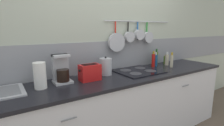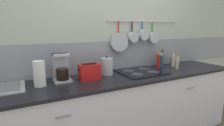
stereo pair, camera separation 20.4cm
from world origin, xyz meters
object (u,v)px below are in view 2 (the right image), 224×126
at_px(coffee_maker, 62,70).
at_px(kettle, 107,66).
at_px(paper_towel_roll, 39,74).
at_px(bottle_sesame_oil, 173,60).
at_px(bottle_dish_soap, 172,61).
at_px(toaster, 89,72).
at_px(bottle_cooking_wine, 177,62).
at_px(bottle_vinegar, 158,61).
at_px(bottle_hot_sauce, 161,61).
at_px(bottle_olive_oil, 162,59).

relative_size(coffee_maker, kettle, 1.31).
bearing_deg(paper_towel_roll, kettle, 7.12).
distance_m(paper_towel_roll, kettle, 0.80).
bearing_deg(bottle_sesame_oil, bottle_dish_soap, 49.47).
height_order(paper_towel_roll, toaster, paper_towel_roll).
bearing_deg(toaster, bottle_cooking_wine, -2.85).
distance_m(coffee_maker, bottle_sesame_oil, 1.68).
distance_m(paper_towel_roll, bottle_vinegar, 1.65).
relative_size(kettle, bottle_hot_sauce, 1.08).
bearing_deg(paper_towel_roll, bottle_sesame_oil, 1.97).
bearing_deg(coffee_maker, toaster, -16.79).
xyz_separation_m(coffee_maker, kettle, (0.56, 0.02, -0.02)).
xyz_separation_m(bottle_vinegar, bottle_sesame_oil, (0.27, -0.04, -0.01)).
bearing_deg(bottle_hot_sauce, bottle_olive_oil, 35.37).
bearing_deg(bottle_olive_oil, bottle_hot_sauce, -144.63).
distance_m(bottle_sesame_oil, bottle_dish_soap, 0.12).
height_order(toaster, bottle_vinegar, bottle_vinegar).
distance_m(coffee_maker, kettle, 0.57).
relative_size(coffee_maker, bottle_hot_sauce, 1.42).
bearing_deg(bottle_hot_sauce, paper_towel_roll, -175.88).
distance_m(bottle_vinegar, bottle_olive_oil, 0.16).
height_order(coffee_maker, bottle_hot_sauce, coffee_maker).
height_order(bottle_vinegar, bottle_sesame_oil, bottle_vinegar).
bearing_deg(coffee_maker, bottle_vinegar, 0.96).
bearing_deg(coffee_maker, bottle_hot_sauce, 1.76).
height_order(bottle_vinegar, bottle_hot_sauce, bottle_vinegar).
height_order(kettle, bottle_hot_sauce, kettle).
distance_m(paper_towel_roll, bottle_dish_soap, 1.99).
xyz_separation_m(kettle, bottle_vinegar, (0.84, 0.00, -0.00)).
bearing_deg(bottle_dish_soap, kettle, -177.42).
distance_m(coffee_maker, bottle_dish_soap, 1.75).
distance_m(toaster, kettle, 0.30).
height_order(bottle_cooking_wine, bottle_sesame_oil, bottle_cooking_wine).
xyz_separation_m(paper_towel_roll, bottle_vinegar, (1.64, 0.10, -0.02)).
height_order(coffee_maker, toaster, coffee_maker).
bearing_deg(bottle_cooking_wine, coffee_maker, 174.56).
distance_m(toaster, bottle_olive_oil, 1.27).
bearing_deg(bottle_sesame_oil, coffee_maker, 179.59).
height_order(kettle, bottle_dish_soap, kettle).
distance_m(paper_towel_roll, bottle_olive_oil, 1.79).
height_order(paper_towel_roll, coffee_maker, coffee_maker).
bearing_deg(paper_towel_roll, bottle_vinegar, 3.53).
height_order(bottle_hot_sauce, bottle_sesame_oil, bottle_hot_sauce).
height_order(bottle_vinegar, bottle_olive_oil, bottle_olive_oil).
height_order(toaster, bottle_hot_sauce, bottle_hot_sauce).
distance_m(toaster, bottle_vinegar, 1.12).
bearing_deg(coffee_maker, bottle_cooking_wine, -5.44).
bearing_deg(bottle_hot_sauce, bottle_cooking_wine, -56.42).
bearing_deg(bottle_dish_soap, bottle_olive_oil, 174.35).
bearing_deg(bottle_dish_soap, bottle_hot_sauce, -173.72).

